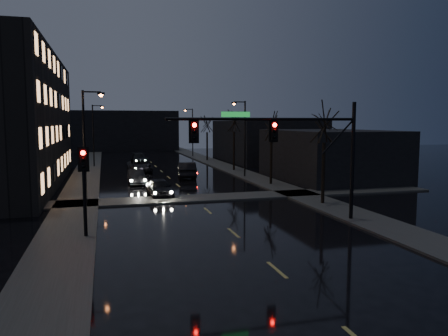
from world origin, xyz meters
TOP-DOWN VIEW (x-y plane):
  - ground at (0.00, 0.00)m, footprint 160.00×160.00m
  - sidewalk_left at (-8.50, 35.00)m, footprint 3.00×140.00m
  - sidewalk_right at (8.50, 35.00)m, footprint 3.00×140.00m
  - sidewalk_cross at (0.00, 18.50)m, footprint 40.00×3.00m
  - commercial_right_near at (15.50, 26.00)m, footprint 10.00×14.00m
  - commercial_right_far at (17.00, 48.00)m, footprint 12.00×18.00m
  - far_block at (-3.00, 78.00)m, footprint 22.00×10.00m
  - signal_mast at (3.85, 9.00)m, footprint 11.11×0.41m
  - signal_pole_left at (-7.50, 8.99)m, footprint 0.35×0.41m
  - tree_near at (8.40, 14.00)m, footprint 3.52×3.52m
  - tree_mid_a at (8.40, 24.00)m, footprint 3.30×3.30m
  - tree_mid_b at (8.40, 36.00)m, footprint 3.74×3.74m
  - tree_far at (8.40, 50.00)m, footprint 3.43×3.43m
  - streetlight_l_near at (-7.58, 18.00)m, footprint 1.53×0.28m
  - streetlight_l_far at (-7.58, 45.00)m, footprint 1.53×0.28m
  - streetlight_r_mid at (7.58, 30.00)m, footprint 1.53×0.28m
  - streetlight_r_far at (7.58, 58.00)m, footprint 1.53×0.28m
  - oncoming_car_a at (-2.37, 20.39)m, footprint 2.02×4.30m
  - oncoming_car_b at (-3.65, 27.73)m, footprint 1.52×4.10m
  - oncoming_car_c at (-2.55, 37.94)m, footprint 2.80×5.46m
  - oncoming_car_d at (-1.80, 47.98)m, footprint 2.16×5.10m
  - lead_car at (1.80, 31.21)m, footprint 2.33×5.18m

SIDE VIEW (x-z plane):
  - ground at x=0.00m, z-range 0.00..0.00m
  - sidewalk_left at x=-8.50m, z-range 0.00..0.12m
  - sidewalk_right at x=8.50m, z-range 0.00..0.12m
  - sidewalk_cross at x=0.00m, z-range 0.00..0.12m
  - oncoming_car_b at x=-3.65m, z-range 0.00..1.34m
  - oncoming_car_a at x=-2.37m, z-range 0.00..1.42m
  - oncoming_car_d at x=-1.80m, z-range 0.00..1.47m
  - oncoming_car_c at x=-2.55m, z-range 0.00..1.48m
  - lead_car at x=1.80m, z-range 0.00..1.65m
  - commercial_right_near at x=15.50m, z-range 0.00..5.00m
  - commercial_right_far at x=17.00m, z-range 0.00..6.00m
  - signal_pole_left at x=-7.50m, z-range 0.75..5.27m
  - far_block at x=-3.00m, z-range 0.00..8.00m
  - streetlight_l_near at x=-7.58m, z-range 0.77..8.77m
  - streetlight_l_far at x=-7.58m, z-range 0.77..8.77m
  - streetlight_r_mid at x=7.58m, z-range 0.77..8.77m
  - streetlight_r_far at x=7.58m, z-range 0.77..8.77m
  - signal_mast at x=3.85m, z-range 1.37..8.37m
  - tree_mid_a at x=8.40m, z-range 2.04..9.61m
  - tree_far at x=8.40m, z-range 2.12..10.00m
  - tree_near at x=8.40m, z-range 2.18..10.26m
  - tree_mid_b at x=8.40m, z-range 2.32..10.90m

